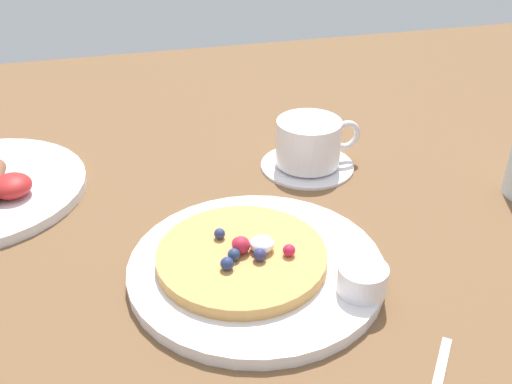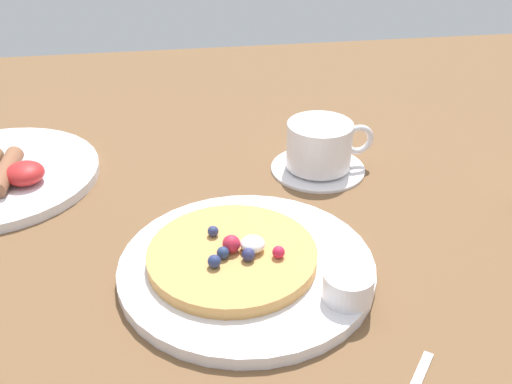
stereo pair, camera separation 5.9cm
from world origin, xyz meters
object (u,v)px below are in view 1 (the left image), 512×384
coffee_saucer (307,164)px  coffee_cup (310,141)px  pancake_plate (253,268)px  syrup_ramekin (362,279)px

coffee_saucer → coffee_cup: (0.00, 0.00, 0.03)m
pancake_plate → syrup_ramekin: 0.11m
pancake_plate → coffee_cup: 0.24m
pancake_plate → syrup_ramekin: size_ratio=5.49×
syrup_ramekin → coffee_cup: (0.04, 0.26, 0.01)m
syrup_ramekin → coffee_cup: coffee_cup is taller
pancake_plate → coffee_cup: coffee_cup is taller
pancake_plate → coffee_cup: (0.13, 0.20, 0.03)m
coffee_cup → syrup_ramekin: bearing=-98.4°
pancake_plate → syrup_ramekin: (0.09, -0.07, 0.02)m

